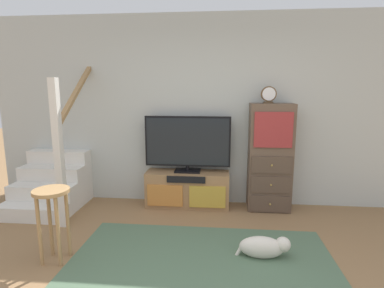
# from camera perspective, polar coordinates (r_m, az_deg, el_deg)

# --- Properties ---
(back_wall) EXTENTS (6.40, 0.12, 2.70)m
(back_wall) POSITION_cam_1_polar(r_m,az_deg,el_deg) (4.47, 3.35, 6.10)
(back_wall) COLOR #B2B7B2
(back_wall) RESTS_ON ground_plane
(area_rug) EXTENTS (2.60, 1.80, 0.01)m
(area_rug) POSITION_cam_1_polar(r_m,az_deg,el_deg) (3.09, 1.61, -22.45)
(area_rug) COLOR #4C664C
(area_rug) RESTS_ON ground_plane
(media_console) EXTENTS (1.18, 0.38, 0.50)m
(media_console) POSITION_cam_1_polar(r_m,az_deg,el_deg) (4.45, -0.84, -8.37)
(media_console) COLOR #997047
(media_console) RESTS_ON ground_plane
(television) EXTENTS (1.20, 0.22, 0.79)m
(television) POSITION_cam_1_polar(r_m,az_deg,el_deg) (4.30, -0.83, 0.25)
(television) COLOR black
(television) RESTS_ON media_console
(side_cabinet) EXTENTS (0.58, 0.38, 1.48)m
(side_cabinet) POSITION_cam_1_polar(r_m,az_deg,el_deg) (4.35, 14.27, -2.48)
(side_cabinet) COLOR brown
(side_cabinet) RESTS_ON ground_plane
(desk_clock) EXTENTS (0.20, 0.08, 0.23)m
(desk_clock) POSITION_cam_1_polar(r_m,az_deg,el_deg) (4.23, 14.04, 8.85)
(desk_clock) COLOR #4C3823
(desk_clock) RESTS_ON side_cabinet
(staircase) EXTENTS (1.00, 1.36, 2.20)m
(staircase) POSITION_cam_1_polar(r_m,az_deg,el_deg) (5.01, -23.51, -5.68)
(staircase) COLOR silver
(staircase) RESTS_ON ground_plane
(bar_stool_near) EXTENTS (0.34, 0.34, 0.73)m
(bar_stool_near) POSITION_cam_1_polar(r_m,az_deg,el_deg) (3.30, -24.49, -10.82)
(bar_stool_near) COLOR #A37A4C
(bar_stool_near) RESTS_ON ground_plane
(dog) EXTENTS (0.54, 0.21, 0.23)m
(dog) POSITION_cam_1_polar(r_m,az_deg,el_deg) (3.32, 13.27, -18.09)
(dog) COLOR beige
(dog) RESTS_ON ground_plane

